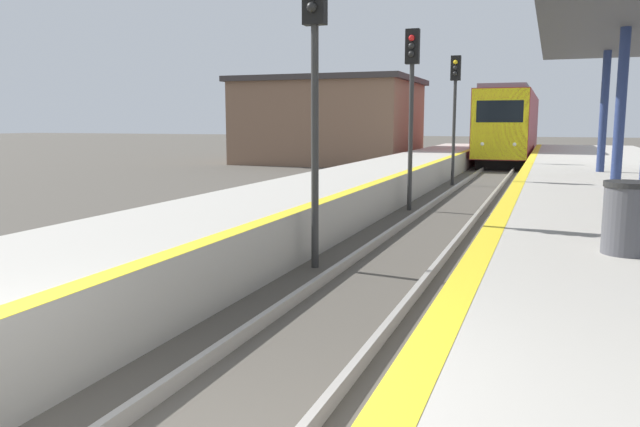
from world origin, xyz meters
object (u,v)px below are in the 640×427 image
(signal_near, at_px, (315,61))
(trash_bin, at_px, (628,218))
(signal_far, at_px, (455,96))
(train, at_px, (511,125))
(signal_mid, at_px, (412,86))

(signal_near, xyz_separation_m, trash_bin, (4.43, -1.72, -2.01))
(signal_near, height_order, trash_bin, signal_near)
(signal_far, distance_m, trash_bin, 16.78)
(train, distance_m, trash_bin, 32.49)
(signal_near, bearing_deg, signal_far, 89.48)
(train, bearing_deg, signal_mid, -92.91)
(signal_far, height_order, trash_bin, signal_far)
(signal_near, distance_m, signal_mid, 7.19)
(train, xyz_separation_m, trash_bin, (3.21, -32.32, -0.82))
(signal_mid, bearing_deg, trash_bin, -63.68)
(train, height_order, signal_near, signal_near)
(signal_mid, relative_size, signal_far, 1.00)
(signal_mid, xyz_separation_m, trash_bin, (4.41, -8.91, -2.01))
(signal_far, bearing_deg, signal_near, -90.52)
(train, bearing_deg, signal_far, -93.84)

